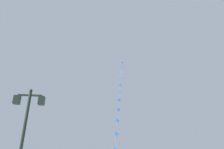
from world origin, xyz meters
The scene contains 2 objects.
twin_lantern_lamp_post centered at (-3.21, 8.91, 3.27)m, with size 1.41×0.28×4.72m.
kite_train centered at (3.84, 25.64, 10.13)m, with size 3.93×14.97×19.20m.
Camera 1 is at (-0.40, -0.80, 1.36)m, focal length 32.47 mm.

